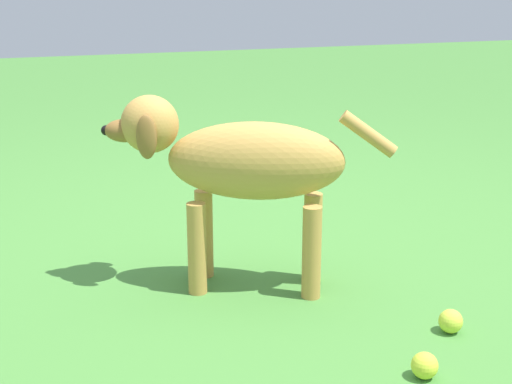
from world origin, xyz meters
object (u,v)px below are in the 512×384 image
(tennis_ball_0, at_px, (425,366))
(tennis_ball_1, at_px, (278,183))
(tennis_ball_2, at_px, (451,321))
(dog, at_px, (239,164))

(tennis_ball_0, height_order, tennis_ball_1, same)
(tennis_ball_0, height_order, tennis_ball_2, same)
(tennis_ball_1, bearing_deg, dog, 61.68)
(dog, xyz_separation_m, tennis_ball_1, (-0.51, -0.94, -0.36))
(dog, height_order, tennis_ball_1, dog)
(dog, bearing_deg, tennis_ball_0, 135.09)
(tennis_ball_0, xyz_separation_m, tennis_ball_2, (-0.20, -0.18, 0.00))
(dog, xyz_separation_m, tennis_ball_0, (-0.24, 0.68, -0.36))
(dog, bearing_deg, tennis_ball_1, -92.72)
(dog, distance_m, tennis_ball_2, 0.76)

